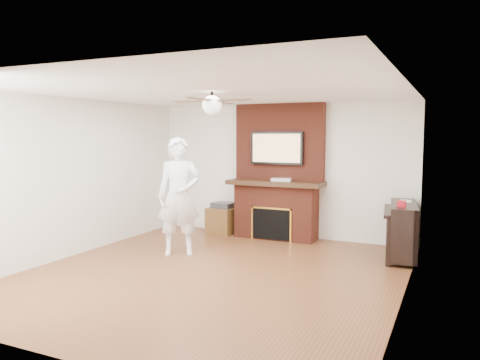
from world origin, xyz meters
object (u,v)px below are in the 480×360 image
at_px(person, 179,196).
at_px(side_table, 223,219).
at_px(piano, 403,229).
at_px(fireplace, 277,185).

height_order(person, side_table, person).
distance_m(person, piano, 3.56).
xyz_separation_m(person, side_table, (-0.10, 1.75, -0.67)).
distance_m(fireplace, piano, 2.42).
bearing_deg(side_table, person, -80.67).
height_order(fireplace, person, fireplace).
bearing_deg(piano, person, -165.83).
bearing_deg(fireplace, side_table, -176.51).
bearing_deg(piano, fireplace, 159.54).
relative_size(fireplace, person, 1.33).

